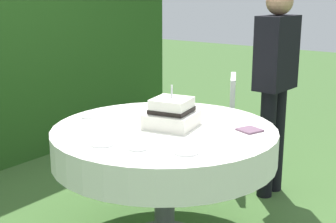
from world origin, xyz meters
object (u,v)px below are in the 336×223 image
(cake_table, at_px, (164,144))
(serving_plate_right, at_px, (186,152))
(serving_plate_near, at_px, (89,116))
(garden_chair, at_px, (220,117))
(napkin_stack, at_px, (250,130))
(serving_plate_far, at_px, (102,143))
(serving_plate_left, at_px, (138,147))
(standing_person, at_px, (275,79))
(wedding_cake, at_px, (171,113))

(cake_table, xyz_separation_m, serving_plate_right, (-0.30, -0.37, 0.11))
(serving_plate_near, xyz_separation_m, garden_chair, (1.26, -0.27, -0.23))
(napkin_stack, bearing_deg, serving_plate_far, 143.21)
(serving_plate_left, distance_m, serving_plate_right, 0.26)
(serving_plate_near, height_order, standing_person, standing_person)
(serving_plate_left, xyz_separation_m, napkin_stack, (0.65, -0.33, -0.00))
(serving_plate_far, height_order, garden_chair, garden_chair)
(garden_chair, bearing_deg, serving_plate_far, -172.87)
(wedding_cake, height_order, standing_person, standing_person)
(serving_plate_near, height_order, serving_plate_far, same)
(cake_table, xyz_separation_m, standing_person, (1.11, -0.22, 0.27))
(serving_plate_far, height_order, serving_plate_left, same)
(serving_plate_near, xyz_separation_m, serving_plate_far, (-0.36, -0.47, 0.00))
(serving_plate_near, distance_m, serving_plate_far, 0.59)
(wedding_cake, xyz_separation_m, serving_plate_near, (-0.15, 0.57, -0.08))
(serving_plate_far, xyz_separation_m, serving_plate_right, (0.16, -0.45, 0.00))
(serving_plate_right, xyz_separation_m, garden_chair, (1.46, 0.65, -0.23))
(napkin_stack, relative_size, garden_chair, 0.14)
(cake_table, distance_m, serving_plate_right, 0.48)
(serving_plate_near, relative_size, standing_person, 0.06)
(wedding_cake, height_order, garden_chair, wedding_cake)
(serving_plate_right, bearing_deg, serving_plate_near, 77.81)
(serving_plate_near, distance_m, serving_plate_right, 0.94)
(serving_plate_left, bearing_deg, standing_person, -3.64)
(napkin_stack, bearing_deg, garden_chair, 39.03)
(cake_table, height_order, napkin_stack, napkin_stack)
(wedding_cake, xyz_separation_m, napkin_stack, (0.20, -0.44, -0.08))
(cake_table, distance_m, serving_plate_near, 0.57)
(wedding_cake, distance_m, napkin_stack, 0.49)
(napkin_stack, height_order, standing_person, standing_person)
(serving_plate_near, distance_m, serving_plate_left, 0.74)
(napkin_stack, bearing_deg, wedding_cake, 114.40)
(garden_chair, bearing_deg, serving_plate_near, 167.85)
(serving_plate_right, distance_m, standing_person, 1.42)
(serving_plate_far, bearing_deg, serving_plate_right, -70.49)
(serving_plate_right, bearing_deg, serving_plate_far, 109.51)
(serving_plate_left, relative_size, serving_plate_right, 0.89)
(standing_person, bearing_deg, napkin_stack, -164.81)
(wedding_cake, relative_size, napkin_stack, 2.80)
(garden_chair, bearing_deg, standing_person, -95.62)
(serving_plate_near, relative_size, garden_chair, 0.12)
(wedding_cake, xyz_separation_m, serving_plate_far, (-0.51, 0.09, -0.08))
(cake_table, distance_m, standing_person, 1.16)
(garden_chair, xyz_separation_m, standing_person, (-0.05, -0.50, 0.39))
(wedding_cake, relative_size, serving_plate_near, 3.32)
(serving_plate_near, xyz_separation_m, standing_person, (1.21, -0.77, 0.16))
(wedding_cake, distance_m, garden_chair, 1.18)
(serving_plate_near, distance_m, standing_person, 1.44)
(cake_table, relative_size, napkin_stack, 11.22)
(serving_plate_near, bearing_deg, serving_plate_right, -102.19)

